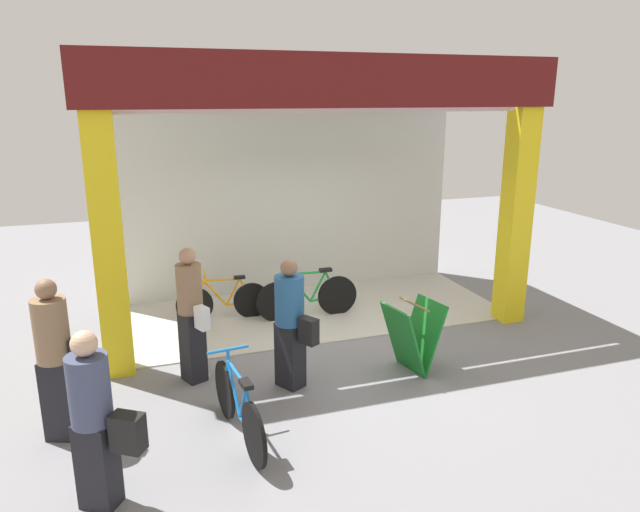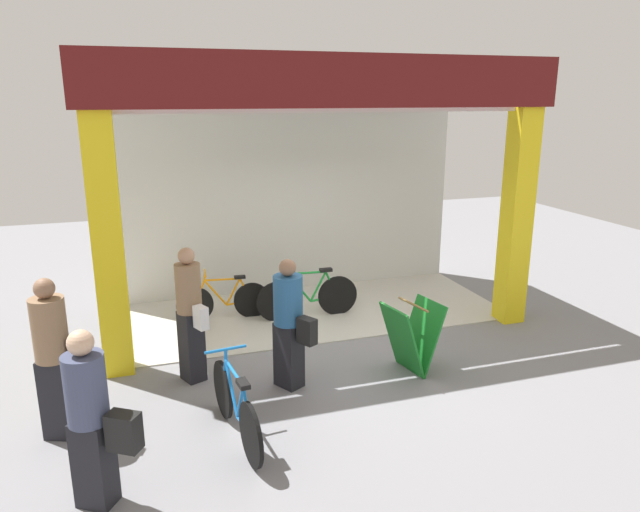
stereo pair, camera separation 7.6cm
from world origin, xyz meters
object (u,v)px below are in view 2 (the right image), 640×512
bicycle_inside_0 (308,296)px  pedestrian_1 (92,418)px  pedestrian_2 (190,314)px  sandwich_board_sign (412,337)px  pedestrian_0 (55,357)px  bicycle_inside_1 (224,300)px  pedestrian_3 (289,322)px  bicycle_parked_0 (236,407)px

bicycle_inside_0 → pedestrian_1: bearing=-129.1°
bicycle_inside_0 → pedestrian_2: (-2.01, -1.61, 0.52)m
sandwich_board_sign → pedestrian_1: size_ratio=0.57×
pedestrian_0 → pedestrian_1: size_ratio=1.06×
bicycle_inside_0 → bicycle_inside_1: 1.36m
sandwich_board_sign → pedestrian_3: (-1.63, 0.07, 0.38)m
pedestrian_3 → bicycle_inside_1: bearing=99.8°
bicycle_inside_0 → sandwich_board_sign: sandwich_board_sign is taller
pedestrian_3 → bicycle_inside_0: bearing=67.7°
bicycle_inside_0 → pedestrian_0: (-3.47, -2.48, 0.55)m
pedestrian_2 → pedestrian_3: size_ratio=1.06×
pedestrian_0 → pedestrian_1: 1.34m
bicycle_parked_0 → pedestrian_2: size_ratio=0.95×
bicycle_inside_1 → pedestrian_2: 2.14m
bicycle_inside_1 → pedestrian_1: (-1.74, -4.09, 0.52)m
bicycle_inside_0 → pedestrian_1: pedestrian_1 is taller
pedestrian_1 → pedestrian_0: bearing=108.1°
pedestrian_1 → pedestrian_2: 2.39m
bicycle_inside_0 → sandwich_board_sign: size_ratio=1.79×
bicycle_parked_0 → pedestrian_0: size_ratio=0.94×
bicycle_inside_1 → bicycle_parked_0: size_ratio=0.91×
bicycle_inside_0 → bicycle_parked_0: bearing=-119.0°
sandwich_board_sign → pedestrian_3: pedestrian_3 is taller
bicycle_inside_0 → pedestrian_3: (-0.88, -2.15, 0.48)m
bicycle_parked_0 → pedestrian_3: bearing=48.5°
sandwich_board_sign → pedestrian_2: 2.85m
bicycle_inside_1 → pedestrian_3: 2.58m
bicycle_inside_0 → pedestrian_1: (-3.06, -3.76, 0.48)m
bicycle_inside_0 → pedestrian_3: bearing=-112.3°
pedestrian_0 → pedestrian_1: bearing=-71.9°
bicycle_parked_0 → sandwich_board_sign: size_ratio=1.75×
pedestrian_0 → pedestrian_1: (0.42, -1.27, -0.07)m
bicycle_inside_1 → pedestrian_3: bearing=-80.2°
pedestrian_2 → pedestrian_3: 1.25m
pedestrian_0 → bicycle_inside_1: bearing=52.5°
sandwich_board_sign → bicycle_inside_0: bearing=108.5°
sandwich_board_sign → pedestrian_0: (-4.22, -0.25, 0.45)m
bicycle_inside_1 → pedestrian_1: pedestrian_1 is taller
pedestrian_1 → pedestrian_3: size_ratio=1.01×
bicycle_parked_0 → pedestrian_3: pedestrian_3 is taller
pedestrian_1 → pedestrian_2: bearing=64.0°
bicycle_inside_1 → pedestrian_3: pedestrian_3 is taller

